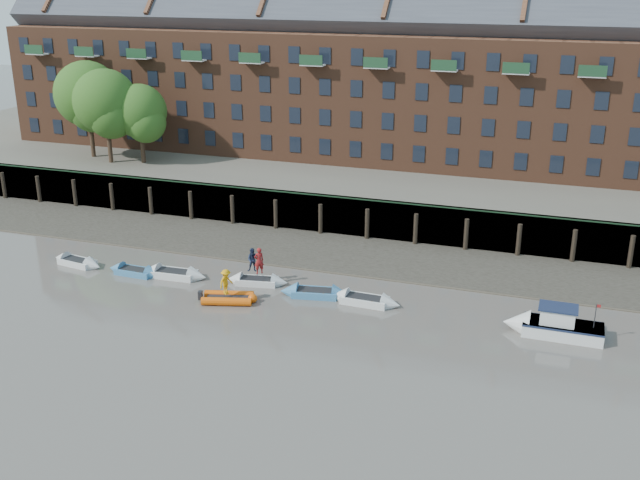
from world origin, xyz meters
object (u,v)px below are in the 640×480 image
at_px(rowboat_5, 365,300).
at_px(person_rower_a, 259,261).
at_px(rowboat_0, 77,262).
at_px(rowboat_2, 174,274).
at_px(rowboat_1, 135,272).
at_px(motor_launch, 546,325).
at_px(person_rib_crew, 226,282).
at_px(person_rower_b, 253,260).
at_px(rowboat_3, 257,281).
at_px(rowboat_4, 315,293).
at_px(rib_tender, 230,298).

xyz_separation_m(rowboat_5, person_rower_a, (-7.80, 0.67, 1.56)).
height_order(rowboat_0, rowboat_2, rowboat_2).
bearing_deg(person_rower_a, rowboat_5, 134.30).
bearing_deg(rowboat_1, motor_launch, 1.53).
bearing_deg(rowboat_2, person_rib_crew, -29.13).
xyz_separation_m(rowboat_1, person_rib_crew, (8.35, -2.21, 1.23)).
bearing_deg(rowboat_5, person_rower_b, 176.01).
relative_size(rowboat_0, rowboat_3, 1.00).
xyz_separation_m(rowboat_0, rowboat_2, (8.03, 0.21, 0.03)).
bearing_deg(rowboat_3, rowboat_4, -18.33).
xyz_separation_m(motor_launch, person_rib_crew, (-20.27, -1.97, 0.84)).
bearing_deg(rowboat_2, person_rower_a, 3.32).
distance_m(rowboat_0, rowboat_1, 5.09).
relative_size(rowboat_5, rib_tender, 1.30).
distance_m(rowboat_0, person_rib_crew, 13.71).
relative_size(rowboat_3, person_rib_crew, 2.64).
relative_size(rowboat_0, person_rower_a, 2.41).
bearing_deg(person_rower_b, rowboat_1, 173.70).
height_order(rowboat_0, person_rib_crew, person_rib_crew).
xyz_separation_m(rowboat_1, person_rower_b, (8.74, 1.34, 1.49)).
bearing_deg(rib_tender, rowboat_2, 139.56).
xyz_separation_m(rowboat_0, person_rower_a, (14.37, 0.90, 1.58)).
bearing_deg(person_rower_a, person_rib_crew, 33.71).
relative_size(rowboat_4, motor_launch, 0.84).
height_order(rowboat_1, person_rib_crew, person_rib_crew).
height_order(rowboat_2, rowboat_5, rowboat_2).
distance_m(rowboat_3, person_rib_crew, 3.69).
height_order(rib_tender, person_rower_a, person_rower_a).
height_order(person_rower_b, person_rib_crew, person_rower_b).
bearing_deg(person_rib_crew, person_rower_b, 11.74).
distance_m(rowboat_3, rowboat_4, 4.58).
height_order(rowboat_3, person_rower_a, person_rower_a).
bearing_deg(rowboat_1, rib_tender, -11.86).
bearing_deg(person_rib_crew, rowboat_3, 6.28).
relative_size(motor_launch, person_rower_a, 3.09).
xyz_separation_m(rowboat_2, rowboat_3, (6.11, 0.73, -0.03)).
bearing_deg(rowboat_2, rowboat_1, -173.97).
height_order(rowboat_2, person_rib_crew, person_rib_crew).
distance_m(rowboat_2, rowboat_5, 14.14).
xyz_separation_m(rowboat_5, person_rib_crew, (-8.74, -2.68, 1.21)).
relative_size(rowboat_1, person_rower_a, 2.31).
bearing_deg(rowboat_4, rowboat_2, 170.16).
relative_size(rowboat_5, person_rower_b, 2.84).
distance_m(rowboat_5, person_rib_crew, 9.22).
bearing_deg(motor_launch, person_rib_crew, 5.92).
relative_size(rowboat_0, rowboat_1, 1.04).
relative_size(rowboat_5, motor_launch, 0.83).
height_order(rowboat_2, person_rower_a, person_rower_a).
distance_m(rowboat_1, person_rower_b, 8.97).
bearing_deg(person_rower_a, rowboat_1, -33.75).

